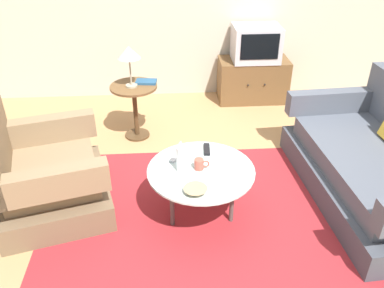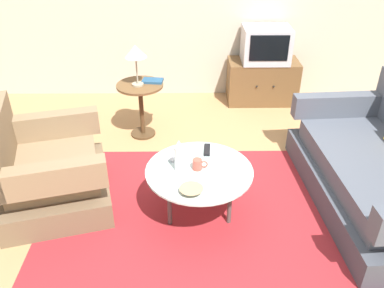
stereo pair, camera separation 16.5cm
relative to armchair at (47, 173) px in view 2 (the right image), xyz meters
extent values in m
plane|color=#AD7F51|center=(1.45, -0.12, -0.30)|extent=(16.00, 16.00, 0.00)
cube|color=maroon|center=(1.30, -0.19, -0.30)|extent=(2.64, 1.99, 0.00)
cube|color=brown|center=(0.05, 0.01, -0.18)|extent=(1.11, 1.19, 0.24)
cube|color=#846B4C|center=(0.05, 0.01, 0.03)|extent=(0.90, 0.88, 0.18)
cube|color=#846B4C|center=(0.17, -0.40, 0.23)|extent=(0.88, 0.36, 0.23)
cube|color=#846B4C|center=(-0.06, 0.43, 0.23)|extent=(0.88, 0.36, 0.23)
cube|color=#3E424B|center=(2.83, -0.03, -0.18)|extent=(1.12, 1.92, 0.24)
cube|color=#4C515B|center=(2.83, -0.03, 0.03)|extent=(0.96, 1.64, 0.18)
cube|color=#4C515B|center=(2.77, 0.83, 0.23)|extent=(1.01, 0.21, 0.23)
cylinder|color=#B2C6C1|center=(1.30, -0.19, 0.15)|extent=(0.87, 0.87, 0.02)
cylinder|color=#4C4742|center=(1.30, 0.08, -0.08)|extent=(0.04, 0.04, 0.44)
cylinder|color=#4C4742|center=(1.06, -0.30, -0.08)|extent=(0.04, 0.04, 0.44)
cylinder|color=#4C4742|center=(1.55, -0.29, -0.08)|extent=(0.04, 0.04, 0.44)
cylinder|color=brown|center=(0.70, 1.18, 0.30)|extent=(0.50, 0.50, 0.02)
cylinder|color=#47311C|center=(0.70, 1.18, -0.01)|extent=(0.05, 0.05, 0.59)
cylinder|color=#47311C|center=(0.70, 1.18, -0.29)|extent=(0.28, 0.28, 0.02)
cube|color=brown|center=(2.19, 2.07, -0.03)|extent=(0.89, 0.45, 0.55)
sphere|color=black|center=(2.08, 1.83, 0.00)|extent=(0.02, 0.02, 0.02)
sphere|color=black|center=(2.29, 1.83, 0.00)|extent=(0.02, 0.02, 0.02)
cube|color=#B7B7BC|center=(2.19, 2.06, 0.47)|extent=(0.58, 0.45, 0.43)
cube|color=black|center=(2.19, 1.83, 0.49)|extent=(0.46, 0.01, 0.31)
cylinder|color=#9E937A|center=(0.68, 1.16, 0.32)|extent=(0.12, 0.12, 0.02)
cylinder|color=#9E937A|center=(0.68, 1.16, 0.48)|extent=(0.02, 0.02, 0.29)
cone|color=beige|center=(0.68, 1.16, 0.69)|extent=(0.24, 0.24, 0.12)
cylinder|color=white|center=(1.14, -0.19, 0.27)|extent=(0.07, 0.07, 0.22)
cone|color=white|center=(1.14, -0.19, 0.40)|extent=(0.07, 0.07, 0.06)
cylinder|color=#B74C3D|center=(1.29, -0.17, 0.20)|extent=(0.08, 0.08, 0.09)
torus|color=#B74C3D|center=(1.34, -0.17, 0.20)|extent=(0.06, 0.01, 0.06)
cone|color=tan|center=(1.24, -0.48, 0.18)|extent=(0.18, 0.18, 0.04)
cube|color=black|center=(1.38, 0.10, 0.17)|extent=(0.06, 0.18, 0.02)
cube|color=#B2B2B7|center=(1.11, 0.00, 0.17)|extent=(0.13, 0.16, 0.02)
cube|color=navy|center=(0.83, 1.25, 0.33)|extent=(0.24, 0.17, 0.03)
camera|label=1|loc=(1.05, -2.80, 2.00)|focal=37.41mm
camera|label=2|loc=(1.21, -2.80, 2.00)|focal=37.41mm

